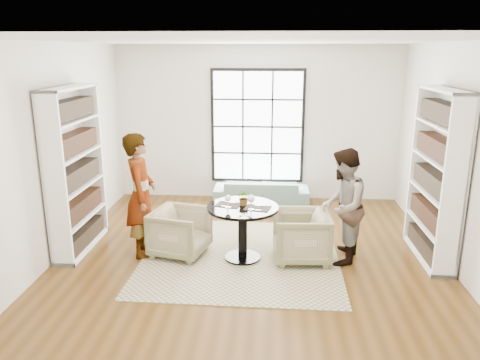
# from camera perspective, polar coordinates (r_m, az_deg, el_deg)

# --- Properties ---
(ground) EXTENTS (6.00, 6.00, 0.00)m
(ground) POSITION_cam_1_polar(r_m,az_deg,el_deg) (6.75, 1.20, -9.76)
(ground) COLOR #583714
(room_shell) EXTENTS (6.00, 6.01, 6.00)m
(room_shell) POSITION_cam_1_polar(r_m,az_deg,el_deg) (6.84, 1.48, 1.78)
(room_shell) COLOR silver
(room_shell) RESTS_ON ground
(rug) EXTENTS (2.83, 2.83, 0.01)m
(rug) POSITION_cam_1_polar(r_m,az_deg,el_deg) (6.86, 0.11, -9.24)
(rug) COLOR tan
(rug) RESTS_ON ground
(pedestal_table) EXTENTS (1.00, 1.00, 0.79)m
(pedestal_table) POSITION_cam_1_polar(r_m,az_deg,el_deg) (6.57, 0.33, -5.04)
(pedestal_table) COLOR black
(pedestal_table) RESTS_ON ground
(sofa) EXTENTS (1.79, 0.70, 0.52)m
(sofa) POSITION_cam_1_polar(r_m,az_deg,el_deg) (8.94, 2.62, -1.54)
(sofa) COLOR gray
(sofa) RESTS_ON ground
(armchair_left) EXTENTS (0.92, 0.90, 0.69)m
(armchair_left) POSITION_cam_1_polar(r_m,az_deg,el_deg) (6.86, -7.29, -6.33)
(armchair_left) COLOR tan
(armchair_left) RESTS_ON ground
(armchair_right) EXTENTS (0.82, 0.80, 0.71)m
(armchair_right) POSITION_cam_1_polar(r_m,az_deg,el_deg) (6.69, 7.45, -6.82)
(armchair_right) COLOR tan
(armchair_right) RESTS_ON ground
(person_left) EXTENTS (0.52, 0.71, 1.79)m
(person_left) POSITION_cam_1_polar(r_m,az_deg,el_deg) (6.80, -12.00, -1.82)
(person_left) COLOR gray
(person_left) RESTS_ON ground
(person_right) EXTENTS (0.81, 0.93, 1.62)m
(person_right) POSITION_cam_1_polar(r_m,az_deg,el_deg) (6.59, 12.37, -3.19)
(person_right) COLOR gray
(person_right) RESTS_ON ground
(placemat_left) EXTENTS (0.39, 0.33, 0.01)m
(placemat_left) POSITION_cam_1_polar(r_m,az_deg,el_deg) (6.55, -1.40, -3.02)
(placemat_left) COLOR #282622
(placemat_left) RESTS_ON pedestal_table
(placemat_right) EXTENTS (0.39, 0.33, 0.01)m
(placemat_right) POSITION_cam_1_polar(r_m,az_deg,el_deg) (6.42, 2.15, -3.43)
(placemat_right) COLOR #282622
(placemat_right) RESTS_ON pedestal_table
(cutlery_left) EXTENTS (0.19, 0.25, 0.01)m
(cutlery_left) POSITION_cam_1_polar(r_m,az_deg,el_deg) (6.55, -1.40, -2.97)
(cutlery_left) COLOR silver
(cutlery_left) RESTS_ON placemat_left
(cutlery_right) EXTENTS (0.19, 0.25, 0.01)m
(cutlery_right) POSITION_cam_1_polar(r_m,az_deg,el_deg) (6.42, 2.15, -3.38)
(cutlery_right) COLOR silver
(cutlery_right) RESTS_ON placemat_right
(wine_glass_left) EXTENTS (0.09, 0.09, 0.19)m
(wine_glass_left) POSITION_cam_1_polar(r_m,az_deg,el_deg) (6.39, -1.49, -2.26)
(wine_glass_left) COLOR silver
(wine_glass_left) RESTS_ON pedestal_table
(wine_glass_right) EXTENTS (0.10, 0.10, 0.22)m
(wine_glass_right) POSITION_cam_1_polar(r_m,az_deg,el_deg) (6.30, 1.37, -2.35)
(wine_glass_right) COLOR silver
(wine_glass_right) RESTS_ON pedestal_table
(flower_centerpiece) EXTENTS (0.21, 0.18, 0.22)m
(flower_centerpiece) POSITION_cam_1_polar(r_m,az_deg,el_deg) (6.51, 0.52, -2.16)
(flower_centerpiece) COLOR gray
(flower_centerpiece) RESTS_ON pedestal_table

